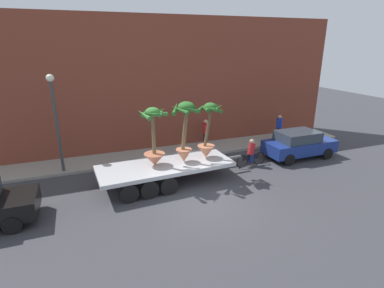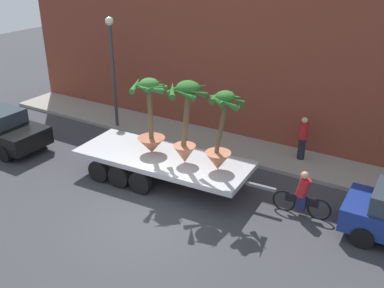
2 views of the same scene
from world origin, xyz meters
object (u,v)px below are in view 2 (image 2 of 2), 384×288
(potted_palm_front, at_px, (221,135))
(street_lamp, at_px, (112,59))
(cyclist, at_px, (302,196))
(pedestrian_far_left, at_px, (303,137))
(flatbed_trailer, at_px, (157,160))
(potted_palm_rear, at_px, (186,118))
(potted_palm_middle, at_px, (151,120))

(potted_palm_front, xyz_separation_m, street_lamp, (-6.76, 2.78, 1.03))
(cyclist, bearing_deg, pedestrian_far_left, 108.53)
(cyclist, height_order, pedestrian_far_left, pedestrian_far_left)
(flatbed_trailer, distance_m, street_lamp, 5.77)
(potted_palm_rear, height_order, potted_palm_front, potted_palm_rear)
(potted_palm_rear, bearing_deg, street_lamp, 152.22)
(potted_palm_rear, xyz_separation_m, cyclist, (3.91, 0.45, -1.91))
(pedestrian_far_left, bearing_deg, street_lamp, -172.85)
(flatbed_trailer, xyz_separation_m, potted_palm_front, (2.45, 0.16, 1.43))
(potted_palm_rear, xyz_separation_m, pedestrian_far_left, (2.74, 3.96, -1.54))
(street_lamp, bearing_deg, potted_palm_front, -22.38)
(potted_palm_middle, xyz_separation_m, street_lamp, (-4.08, 2.88, 1.02))
(potted_palm_front, relative_size, pedestrian_far_left, 1.58)
(street_lamp, bearing_deg, flatbed_trailer, -34.27)
(potted_palm_rear, xyz_separation_m, street_lamp, (-5.54, 2.92, 0.65))
(potted_palm_rear, relative_size, street_lamp, 0.59)
(flatbed_trailer, height_order, potted_palm_middle, potted_palm_middle)
(flatbed_trailer, distance_m, potted_palm_middle, 1.46)
(potted_palm_rear, relative_size, cyclist, 1.56)
(potted_palm_middle, bearing_deg, flatbed_trailer, -15.18)
(potted_palm_middle, distance_m, street_lamp, 5.09)
(cyclist, relative_size, street_lamp, 0.38)
(potted_palm_middle, bearing_deg, potted_palm_front, 1.97)
(potted_palm_front, xyz_separation_m, cyclist, (2.69, 0.32, -1.54))
(potted_palm_rear, xyz_separation_m, potted_palm_front, (1.22, 0.13, -0.38))
(potted_palm_middle, xyz_separation_m, cyclist, (5.37, 0.41, -1.54))
(potted_palm_middle, height_order, potted_palm_front, potted_palm_middle)
(street_lamp, bearing_deg, potted_palm_middle, -35.18)
(cyclist, distance_m, street_lamp, 10.10)
(flatbed_trailer, xyz_separation_m, cyclist, (5.14, 0.47, -0.10))
(cyclist, bearing_deg, potted_palm_rear, -173.43)
(potted_palm_front, bearing_deg, potted_palm_rear, -173.73)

